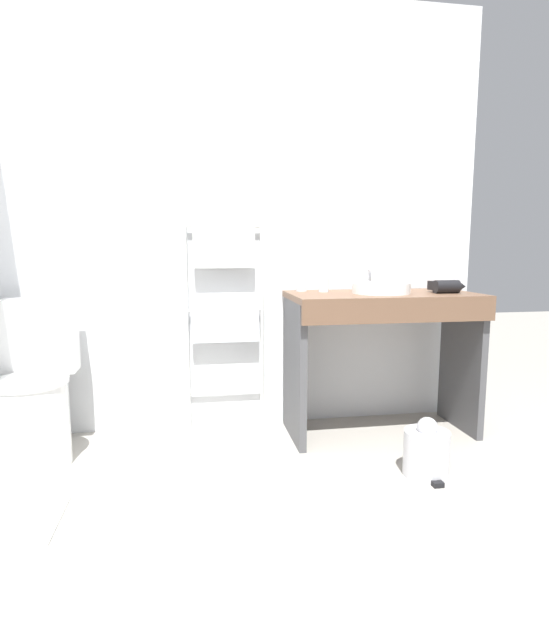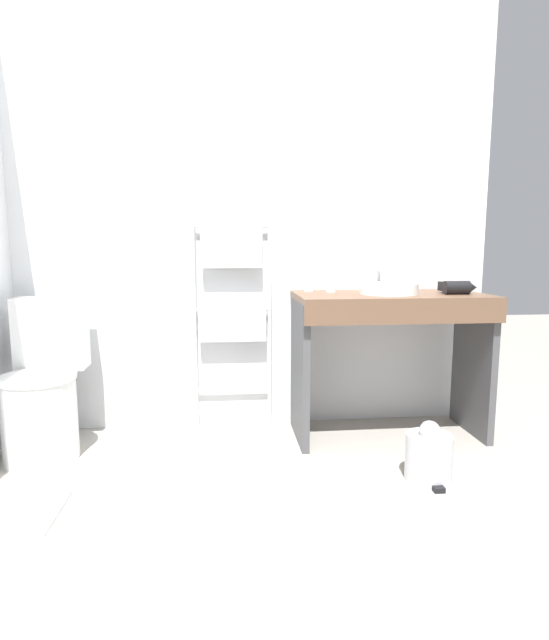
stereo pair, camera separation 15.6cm
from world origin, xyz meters
name	(u,v)px [view 2 (the right image)]	position (x,y,z in m)	size (l,w,h in m)	color
ground_plane	(269,550)	(0.00, 0.00, 0.00)	(12.00, 12.00, 0.00)	#A8A399
wall_back	(248,218)	(0.00, 1.40, 1.27)	(2.97, 0.12, 2.54)	silver
toilet	(43,392)	(-1.10, 0.98, 0.34)	(0.38, 0.52, 0.84)	white
towel_radiator	(232,293)	(-0.10, 1.29, 0.83)	(0.48, 0.06, 1.27)	white
vanity_counter	(390,338)	(0.79, 1.05, 0.58)	(1.07, 0.55, 0.83)	brown
sink_basin	(389,288)	(0.77, 1.04, 0.87)	(0.33, 0.33, 0.06)	white
faucet	(379,277)	(0.77, 1.22, 0.92)	(0.02, 0.10, 0.14)	silver
cup_near_wall	(309,284)	(0.35, 1.25, 0.88)	(0.06, 0.06, 0.09)	white
cup_near_edge	(331,285)	(0.47, 1.19, 0.88)	(0.06, 0.06, 0.09)	white
hair_dryer	(457,287)	(1.15, 1.00, 0.87)	(0.19, 0.17, 0.08)	black
trash_bin	(429,455)	(0.80, 0.48, 0.12)	(0.22, 0.25, 0.29)	silver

